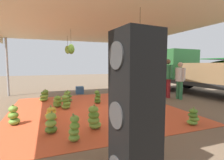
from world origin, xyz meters
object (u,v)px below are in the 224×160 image
object	(u,v)px
banana_bunch_15	(45,95)
speaker_stack	(135,111)
banana_bunch_8	(127,97)
banana_bunch_9	(68,97)
banana_bunch_3	(57,102)
cargo_truck_main	(206,71)
banana_bunch_2	(137,101)
banana_bunch_4	(51,124)
banana_bunch_14	(66,102)
banana_bunch_7	(94,118)
crate_0	(80,90)
banana_bunch_10	(51,114)
worker_1	(168,75)
worker_2	(180,78)
banana_bunch_11	(74,129)
banana_bunch_13	(67,99)
banana_bunch_1	(97,97)
banana_bunch_12	(193,117)
banana_bunch_0	(118,95)
banana_bunch_6	(44,96)
banana_bunch_5	(14,116)

from	to	relation	value
banana_bunch_15	speaker_stack	world-z (taller)	speaker_stack
banana_bunch_8	banana_bunch_9	xyz separation A→B (m)	(-0.96, -2.23, -0.01)
banana_bunch_3	banana_bunch_8	size ratio (longest dim) A/B	0.90
banana_bunch_3	cargo_truck_main	world-z (taller)	cargo_truck_main
cargo_truck_main	banana_bunch_3	bearing A→B (deg)	-88.57
banana_bunch_2	banana_bunch_4	xyz separation A→B (m)	(1.61, -3.02, 0.03)
banana_bunch_4	banana_bunch_14	bearing A→B (deg)	165.97
banana_bunch_7	crate_0	world-z (taller)	banana_bunch_7
banana_bunch_10	speaker_stack	world-z (taller)	speaker_stack
banana_bunch_8	cargo_truck_main	distance (m)	4.70
banana_bunch_8	worker_1	size ratio (longest dim) A/B	0.28
banana_bunch_9	worker_1	xyz separation A→B (m)	(0.64, 4.41, 0.82)
worker_1	worker_2	size ratio (longest dim) A/B	1.09
banana_bunch_10	crate_0	distance (m)	4.38
banana_bunch_11	crate_0	xyz separation A→B (m)	(-5.66, 1.09, -0.07)
banana_bunch_8	banana_bunch_13	distance (m)	2.40
banana_bunch_1	banana_bunch_9	distance (m)	1.27
banana_bunch_3	cargo_truck_main	xyz separation A→B (m)	(-0.18, 7.27, 1.00)
banana_bunch_1	banana_bunch_13	size ratio (longest dim) A/B	1.07
banana_bunch_7	banana_bunch_12	distance (m)	2.50
banana_bunch_9	banana_bunch_15	bearing A→B (deg)	-135.52
speaker_stack	banana_bunch_4	bearing A→B (deg)	-155.77
banana_bunch_10	worker_1	size ratio (longest dim) A/B	0.24
banana_bunch_3	banana_bunch_11	size ratio (longest dim) A/B	0.78
cargo_truck_main	banana_bunch_0	bearing A→B (deg)	-90.86
banana_bunch_1	speaker_stack	distance (m)	4.73
speaker_stack	banana_bunch_6	bearing A→B (deg)	-168.53
banana_bunch_9	banana_bunch_10	xyz separation A→B (m)	(2.23, -0.69, -0.03)
speaker_stack	crate_0	distance (m)	7.26
banana_bunch_2	banana_bunch_14	world-z (taller)	banana_bunch_14
banana_bunch_5	banana_bunch_12	world-z (taller)	banana_bunch_5
cargo_truck_main	banana_bunch_1	bearing A→B (deg)	-88.84
banana_bunch_0	banana_bunch_2	xyz separation A→B (m)	(1.06, 0.32, -0.04)
banana_bunch_9	banana_bunch_8	bearing A→B (deg)	66.85
banana_bunch_4	banana_bunch_8	bearing A→B (deg)	127.26
banana_bunch_0	banana_bunch_9	bearing A→B (deg)	-104.79
banana_bunch_11	banana_bunch_12	size ratio (longest dim) A/B	1.24
banana_bunch_4	banana_bunch_10	xyz separation A→B (m)	(-0.96, 0.02, -0.04)
banana_bunch_7	worker_1	bearing A→B (deg)	122.37
banana_bunch_0	banana_bunch_13	size ratio (longest dim) A/B	1.02
banana_bunch_9	crate_0	distance (m)	2.04
banana_bunch_7	banana_bunch_9	bearing A→B (deg)	-175.64
banana_bunch_9	worker_2	distance (m)	4.88
banana_bunch_10	speaker_stack	xyz separation A→B (m)	(3.09, 0.94, 0.80)
worker_1	banana_bunch_0	bearing A→B (deg)	-92.68
banana_bunch_11	worker_1	xyz separation A→B (m)	(-3.15, 4.70, 0.78)
banana_bunch_2	worker_1	distance (m)	2.46
banana_bunch_11	cargo_truck_main	world-z (taller)	cargo_truck_main
banana_bunch_5	banana_bunch_7	xyz separation A→B (m)	(0.99, 1.84, 0.04)
banana_bunch_12	banana_bunch_7	bearing A→B (deg)	-103.65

